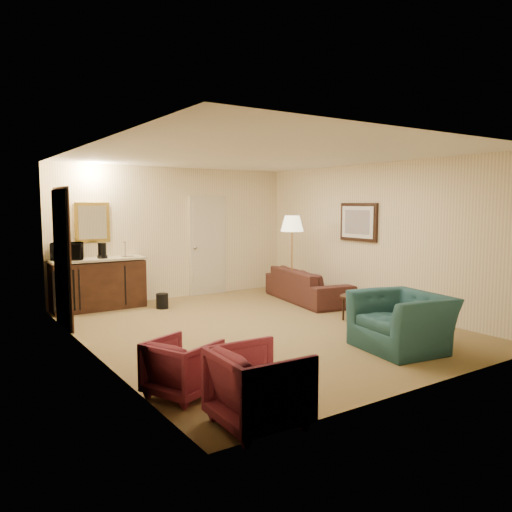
{
  "coord_description": "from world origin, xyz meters",
  "views": [
    {
      "loc": [
        -4.19,
        -6.19,
        1.89
      ],
      "look_at": [
        0.27,
        0.5,
        1.04
      ],
      "focal_mm": 35.0,
      "sensor_mm": 36.0,
      "label": 1
    }
  ],
  "objects_px": {
    "floor_lamp": "(292,258)",
    "waste_bin": "(162,301)",
    "rose_chair_far": "(259,383)",
    "sofa": "(308,280)",
    "coffee_maker": "(102,251)",
    "rose_chair_near": "(182,364)",
    "wetbar_cabinet": "(98,284)",
    "coffee_table": "(359,307)",
    "microwave": "(67,249)",
    "teal_armchair": "(402,312)"
  },
  "relations": [
    {
      "from": "floor_lamp",
      "to": "waste_bin",
      "type": "distance_m",
      "value": 2.59
    },
    {
      "from": "rose_chair_far",
      "to": "sofa",
      "type": "bearing_deg",
      "value": -41.5
    },
    {
      "from": "floor_lamp",
      "to": "coffee_maker",
      "type": "relative_size",
      "value": 6.02
    },
    {
      "from": "sofa",
      "to": "rose_chair_near",
      "type": "bearing_deg",
      "value": 136.85
    },
    {
      "from": "rose_chair_far",
      "to": "wetbar_cabinet",
      "type": "bearing_deg",
      "value": -0.29
    },
    {
      "from": "rose_chair_near",
      "to": "wetbar_cabinet",
      "type": "bearing_deg",
      "value": -29.45
    },
    {
      "from": "sofa",
      "to": "rose_chair_far",
      "type": "relative_size",
      "value": 2.86
    },
    {
      "from": "sofa",
      "to": "coffee_table",
      "type": "xyz_separation_m",
      "value": [
        -0.29,
        -1.66,
        -0.21
      ]
    },
    {
      "from": "wetbar_cabinet",
      "to": "waste_bin",
      "type": "height_order",
      "value": "wetbar_cabinet"
    },
    {
      "from": "sofa",
      "to": "coffee_table",
      "type": "distance_m",
      "value": 1.7
    },
    {
      "from": "rose_chair_near",
      "to": "microwave",
      "type": "xyz_separation_m",
      "value": [
        0.0,
        4.59,
        0.79
      ]
    },
    {
      "from": "rose_chair_near",
      "to": "floor_lamp",
      "type": "xyz_separation_m",
      "value": [
        3.85,
        3.22,
        0.52
      ]
    },
    {
      "from": "teal_armchair",
      "to": "coffee_table",
      "type": "height_order",
      "value": "teal_armchair"
    },
    {
      "from": "rose_chair_far",
      "to": "microwave",
      "type": "relative_size",
      "value": 1.4
    },
    {
      "from": "sofa",
      "to": "rose_chair_near",
      "type": "distance_m",
      "value": 5.1
    },
    {
      "from": "wetbar_cabinet",
      "to": "rose_chair_near",
      "type": "xyz_separation_m",
      "value": [
        -0.5,
        -4.54,
        -0.15
      ]
    },
    {
      "from": "sofa",
      "to": "teal_armchair",
      "type": "height_order",
      "value": "teal_armchair"
    },
    {
      "from": "wetbar_cabinet",
      "to": "teal_armchair",
      "type": "bearing_deg",
      "value": -61.54
    },
    {
      "from": "wetbar_cabinet",
      "to": "microwave",
      "type": "height_order",
      "value": "microwave"
    },
    {
      "from": "sofa",
      "to": "teal_armchair",
      "type": "distance_m",
      "value": 3.35
    },
    {
      "from": "wetbar_cabinet",
      "to": "microwave",
      "type": "xyz_separation_m",
      "value": [
        -0.5,
        0.05,
        0.64
      ]
    },
    {
      "from": "rose_chair_near",
      "to": "coffee_maker",
      "type": "xyz_separation_m",
      "value": [
        0.57,
        4.48,
        0.75
      ]
    },
    {
      "from": "wetbar_cabinet",
      "to": "waste_bin",
      "type": "xyz_separation_m",
      "value": [
        0.97,
        -0.59,
        -0.32
      ]
    },
    {
      "from": "rose_chair_far",
      "to": "microwave",
      "type": "distance_m",
      "value": 5.62
    },
    {
      "from": "floor_lamp",
      "to": "waste_bin",
      "type": "relative_size",
      "value": 6.1
    },
    {
      "from": "sofa",
      "to": "rose_chair_far",
      "type": "height_order",
      "value": "sofa"
    },
    {
      "from": "wetbar_cabinet",
      "to": "microwave",
      "type": "distance_m",
      "value": 0.81
    },
    {
      "from": "sofa",
      "to": "floor_lamp",
      "type": "bearing_deg",
      "value": 63.76
    },
    {
      "from": "rose_chair_near",
      "to": "teal_armchair",
      "type": "bearing_deg",
      "value": -115.92
    },
    {
      "from": "rose_chair_near",
      "to": "sofa",
      "type": "bearing_deg",
      "value": -76.65
    },
    {
      "from": "floor_lamp",
      "to": "teal_armchair",
      "type": "bearing_deg",
      "value": -103.5
    },
    {
      "from": "coffee_table",
      "to": "microwave",
      "type": "distance_m",
      "value": 5.07
    },
    {
      "from": "floor_lamp",
      "to": "waste_bin",
      "type": "height_order",
      "value": "floor_lamp"
    },
    {
      "from": "microwave",
      "to": "coffee_maker",
      "type": "distance_m",
      "value": 0.58
    },
    {
      "from": "floor_lamp",
      "to": "rose_chair_far",
      "type": "bearing_deg",
      "value": -130.6
    },
    {
      "from": "wetbar_cabinet",
      "to": "floor_lamp",
      "type": "distance_m",
      "value": 3.62
    },
    {
      "from": "wetbar_cabinet",
      "to": "sofa",
      "type": "bearing_deg",
      "value": -22.69
    },
    {
      "from": "rose_chair_near",
      "to": "coffee_table",
      "type": "bearing_deg",
      "value": -93.33
    },
    {
      "from": "rose_chair_near",
      "to": "rose_chair_far",
      "type": "xyz_separation_m",
      "value": [
        0.25,
        -0.98,
        0.06
      ]
    },
    {
      "from": "waste_bin",
      "to": "microwave",
      "type": "xyz_separation_m",
      "value": [
        -1.47,
        0.64,
        0.96
      ]
    },
    {
      "from": "wetbar_cabinet",
      "to": "rose_chair_far",
      "type": "height_order",
      "value": "wetbar_cabinet"
    },
    {
      "from": "rose_chair_far",
      "to": "teal_armchair",
      "type": "bearing_deg",
      "value": -71.09
    },
    {
      "from": "rose_chair_near",
      "to": "microwave",
      "type": "relative_size",
      "value": 1.17
    },
    {
      "from": "waste_bin",
      "to": "microwave",
      "type": "height_order",
      "value": "microwave"
    },
    {
      "from": "rose_chair_far",
      "to": "waste_bin",
      "type": "xyz_separation_m",
      "value": [
        1.22,
        4.93,
        -0.24
      ]
    },
    {
      "from": "teal_armchair",
      "to": "coffee_table",
      "type": "distance_m",
      "value": 1.73
    },
    {
      "from": "teal_armchair",
      "to": "microwave",
      "type": "bearing_deg",
      "value": -138.62
    },
    {
      "from": "floor_lamp",
      "to": "coffee_table",
      "type": "bearing_deg",
      "value": -91.27
    },
    {
      "from": "waste_bin",
      "to": "microwave",
      "type": "distance_m",
      "value": 1.87
    },
    {
      "from": "wetbar_cabinet",
      "to": "floor_lamp",
      "type": "relative_size",
      "value": 0.98
    }
  ]
}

